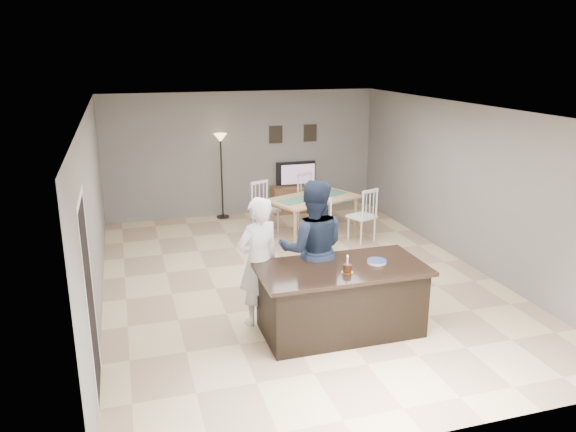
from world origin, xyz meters
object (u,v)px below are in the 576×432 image
object	(u,v)px
kitchen_island	(341,299)
floor_lamp	(221,153)
tv_console	(298,199)
plate_stack	(377,262)
television	(297,174)
dining_table	(313,204)
birthday_cake	(347,268)
woman	(258,261)
man	(313,250)

from	to	relation	value
kitchen_island	floor_lamp	distance (m)	5.70
tv_console	plate_stack	world-z (taller)	plate_stack
television	dining_table	size ratio (longest dim) A/B	0.38
birthday_cake	plate_stack	distance (m)	0.52
woman	plate_stack	size ratio (longest dim) A/B	6.94
woman	man	xyz separation A→B (m)	(0.75, 0.00, 0.09)
television	plate_stack	distance (m)	5.71
kitchen_island	woman	world-z (taller)	woman
kitchen_island	man	xyz separation A→B (m)	(-0.20, 0.55, 0.50)
plate_stack	man	bearing A→B (deg)	139.99
man	floor_lamp	world-z (taller)	man
tv_console	birthday_cake	xyz separation A→B (m)	(-1.21, -5.77, 0.65)
television	woman	size ratio (longest dim) A/B	0.52
man	dining_table	bearing A→B (deg)	-94.34
woman	plate_stack	world-z (taller)	woman
woman	birthday_cake	world-z (taller)	woman
woman	man	bearing A→B (deg)	159.66
kitchen_island	television	distance (m)	5.78
tv_console	television	size ratio (longest dim) A/B	1.31
television	birthday_cake	distance (m)	5.96
woman	man	size ratio (longest dim) A/B	0.91
television	plate_stack	size ratio (longest dim) A/B	3.63
kitchen_island	plate_stack	bearing A→B (deg)	-2.30
floor_lamp	dining_table	bearing A→B (deg)	-51.85
birthday_cake	floor_lamp	xyz separation A→B (m)	(-0.51, 5.79, 0.48)
tv_console	dining_table	distance (m)	1.88
television	dining_table	distance (m)	1.92
tv_console	woman	world-z (taller)	woman
woman	dining_table	world-z (taller)	woman
television	woman	distance (m)	5.53
man	floor_lamp	distance (m)	5.07
man	kitchen_island	bearing A→B (deg)	124.87
television	man	bearing A→B (deg)	74.63
plate_stack	birthday_cake	bearing A→B (deg)	-159.61
television	floor_lamp	xyz separation A→B (m)	(-1.72, -0.05, 0.57)
dining_table	floor_lamp	bearing A→B (deg)	106.23
kitchen_island	dining_table	xyz separation A→B (m)	(0.92, 3.75, 0.21)
plate_stack	kitchen_island	bearing A→B (deg)	177.70
birthday_cake	dining_table	distance (m)	4.07
television	kitchen_island	bearing A→B (deg)	77.99
woman	floor_lamp	world-z (taller)	floor_lamp
woman	plate_stack	bearing A→B (deg)	137.95
birthday_cake	floor_lamp	size ratio (longest dim) A/B	0.12
television	floor_lamp	bearing A→B (deg)	1.66
dining_table	kitchen_island	bearing A→B (deg)	-125.76
tv_console	kitchen_island	bearing A→B (deg)	-102.16
tv_console	man	size ratio (longest dim) A/B	0.63
plate_stack	dining_table	bearing A→B (deg)	83.27
plate_stack	floor_lamp	size ratio (longest dim) A/B	0.14
woman	plate_stack	distance (m)	1.54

